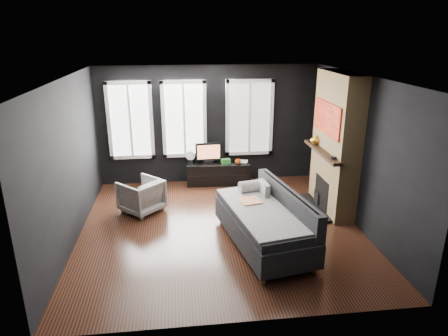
{
  "coord_description": "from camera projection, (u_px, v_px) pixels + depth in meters",
  "views": [
    {
      "loc": [
        -0.72,
        -6.48,
        3.41
      ],
      "look_at": [
        0.1,
        0.3,
        1.05
      ],
      "focal_mm": 32.0,
      "sensor_mm": 36.0,
      "label": 1
    }
  ],
  "objects": [
    {
      "name": "mantel_clock",
      "position": [
        334.0,
        158.0,
        7.15
      ],
      "size": [
        0.11,
        0.11,
        0.04
      ],
      "primitive_type": "cylinder",
      "rotation": [
        0.0,
        0.0,
        -0.08
      ],
      "color": "black",
      "rests_on": "fireplace"
    },
    {
      "name": "desk_fan",
      "position": [
        191.0,
        157.0,
        9.17
      ],
      "size": [
        0.26,
        0.26,
        0.31
      ],
      "primitive_type": null,
      "rotation": [
        0.0,
        0.0,
        -0.24
      ],
      "color": "#ABABAB",
      "rests_on": "media_console"
    },
    {
      "name": "stripe_pillow",
      "position": [
        264.0,
        193.0,
        7.06
      ],
      "size": [
        0.12,
        0.4,
        0.4
      ],
      "primitive_type": "cube",
      "rotation": [
        0.0,
        0.0,
        0.08
      ],
      "color": "gray",
      "rests_on": "sofa"
    },
    {
      "name": "wall_back",
      "position": [
        208.0,
        125.0,
        9.18
      ],
      "size": [
        5.0,
        0.02,
        2.7
      ],
      "primitive_type": "cube",
      "color": "black",
      "rests_on": "ground"
    },
    {
      "name": "monitor",
      "position": [
        208.0,
        152.0,
        9.17
      ],
      "size": [
        0.61,
        0.15,
        0.54
      ],
      "primitive_type": null,
      "rotation": [
        0.0,
        0.0,
        0.04
      ],
      "color": "black",
      "rests_on": "media_console"
    },
    {
      "name": "wall_right",
      "position": [
        359.0,
        152.0,
        7.12
      ],
      "size": [
        0.02,
        5.0,
        2.7
      ],
      "primitive_type": "cube",
      "color": "black",
      "rests_on": "ground"
    },
    {
      "name": "storage_box",
      "position": [
        226.0,
        161.0,
        9.2
      ],
      "size": [
        0.22,
        0.16,
        0.11
      ],
      "primitive_type": "cube",
      "rotation": [
        0.0,
        0.0,
        0.16
      ],
      "color": "#2A782B",
      "rests_on": "media_console"
    },
    {
      "name": "armchair",
      "position": [
        141.0,
        194.0,
        7.83
      ],
      "size": [
        0.97,
        0.97,
        0.73
      ],
      "primitive_type": "imported",
      "rotation": [
        0.0,
        0.0,
        -2.36
      ],
      "color": "silver",
      "rests_on": "floor"
    },
    {
      "name": "wall_left",
      "position": [
        69.0,
        163.0,
        6.55
      ],
      "size": [
        0.02,
        5.0,
        2.7
      ],
      "primitive_type": "cube",
      "color": "black",
      "rests_on": "ground"
    },
    {
      "name": "mug",
      "position": [
        238.0,
        161.0,
        9.16
      ],
      "size": [
        0.16,
        0.14,
        0.14
      ],
      "primitive_type": "imported",
      "rotation": [
        0.0,
        0.0,
        -0.28
      ],
      "color": "#C64C17",
      "rests_on": "media_console"
    },
    {
      "name": "windows",
      "position": [
        187.0,
        80.0,
        8.75
      ],
      "size": [
        4.0,
        0.16,
        1.76
      ],
      "primitive_type": null,
      "color": "white",
      "rests_on": "wall_back"
    },
    {
      "name": "fireplace",
      "position": [
        336.0,
        144.0,
        7.66
      ],
      "size": [
        0.7,
        1.62,
        2.7
      ],
      "primitive_type": null,
      "color": "#93724C",
      "rests_on": "floor"
    },
    {
      "name": "floor",
      "position": [
        221.0,
        228.0,
        7.27
      ],
      "size": [
        5.0,
        5.0,
        0.0
      ],
      "primitive_type": "plane",
      "color": "black",
      "rests_on": "ground"
    },
    {
      "name": "book",
      "position": [
        240.0,
        157.0,
        9.29
      ],
      "size": [
        0.18,
        0.07,
        0.25
      ],
      "primitive_type": "imported",
      "rotation": [
        0.0,
        0.0,
        -0.3
      ],
      "color": "tan",
      "rests_on": "media_console"
    },
    {
      "name": "mantel_vase",
      "position": [
        315.0,
        139.0,
        8.06
      ],
      "size": [
        0.27,
        0.27,
        0.2
      ],
      "primitive_type": "imported",
      "rotation": [
        0.0,
        0.0,
        -0.41
      ],
      "color": "gold",
      "rests_on": "fireplace"
    },
    {
      "name": "sofa",
      "position": [
        263.0,
        219.0,
        6.56
      ],
      "size": [
        1.5,
        2.39,
        0.95
      ],
      "primitive_type": null,
      "rotation": [
        0.0,
        0.0,
        0.19
      ],
      "color": "black",
      "rests_on": "floor"
    },
    {
      "name": "ceiling",
      "position": [
        220.0,
        77.0,
        6.39
      ],
      "size": [
        5.0,
        5.0,
        0.0
      ],
      "primitive_type": "plane",
      "color": "white",
      "rests_on": "ground"
    },
    {
      "name": "media_console",
      "position": [
        218.0,
        173.0,
        9.32
      ],
      "size": [
        1.47,
        0.53,
        0.5
      ],
      "primitive_type": null,
      "rotation": [
        0.0,
        0.0,
        -0.05
      ],
      "color": "black",
      "rests_on": "floor"
    }
  ]
}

